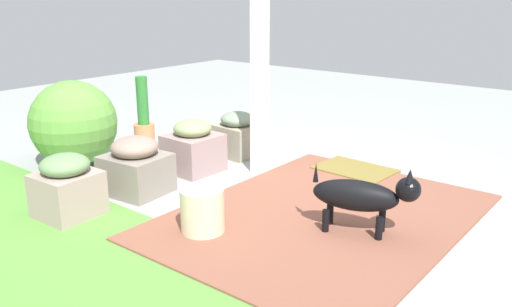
% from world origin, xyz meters
% --- Properties ---
extents(ground_plane, '(12.00, 12.00, 0.00)m').
position_xyz_m(ground_plane, '(0.00, 0.00, 0.00)').
color(ground_plane, '#959A97').
extents(brick_path, '(1.80, 2.40, 0.02)m').
position_xyz_m(brick_path, '(-0.71, 0.23, 0.01)').
color(brick_path, brown).
rests_on(brick_path, ground).
extents(porch_pillar, '(0.12, 0.12, 2.11)m').
position_xyz_m(porch_pillar, '(0.27, -0.29, 1.05)').
color(porch_pillar, white).
rests_on(porch_pillar, ground).
extents(stone_planter_nearest, '(0.43, 0.38, 0.44)m').
position_xyz_m(stone_planter_nearest, '(0.75, -0.55, 0.21)').
color(stone_planter_nearest, gray).
rests_on(stone_planter_nearest, ground).
extents(stone_planter_near, '(0.44, 0.45, 0.47)m').
position_xyz_m(stone_planter_near, '(0.75, 0.06, 0.22)').
color(stone_planter_near, gray).
rests_on(stone_planter_near, ground).
extents(stone_planter_mid, '(0.51, 0.48, 0.46)m').
position_xyz_m(stone_planter_mid, '(0.72, 0.73, 0.22)').
color(stone_planter_mid, gray).
rests_on(stone_planter_mid, ground).
extents(stone_planter_far, '(0.41, 0.42, 0.46)m').
position_xyz_m(stone_planter_far, '(0.74, 1.34, 0.22)').
color(stone_planter_far, '#A28981').
rests_on(stone_planter_far, ground).
extents(round_shrub, '(0.79, 0.79, 0.79)m').
position_xyz_m(round_shrub, '(1.73, 0.61, 0.39)').
color(round_shrub, '#5B953B').
rests_on(round_shrub, ground).
extents(terracotta_pot_tall, '(0.22, 0.22, 0.69)m').
position_xyz_m(terracotta_pot_tall, '(1.90, -0.34, 0.25)').
color(terracotta_pot_tall, '#BF784B').
rests_on(terracotta_pot_tall, ground).
extents(dog, '(0.69, 0.36, 0.48)m').
position_xyz_m(dog, '(-1.06, 0.31, 0.28)').
color(dog, black).
rests_on(dog, ground).
extents(ceramic_urn, '(0.29, 0.29, 0.31)m').
position_xyz_m(ceramic_urn, '(-0.23, 0.95, 0.16)').
color(ceramic_urn, beige).
rests_on(ceramic_urn, ground).
extents(doormat, '(0.68, 0.50, 0.03)m').
position_xyz_m(doormat, '(-0.40, -0.82, 0.01)').
color(doormat, olive).
rests_on(doormat, ground).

